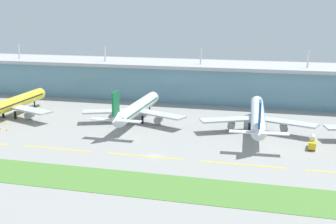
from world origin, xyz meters
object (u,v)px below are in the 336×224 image
(airliner_far_middle, at_px, (258,116))
(fuel_truck, at_px, (312,142))
(airliner_nearest, at_px, (10,104))
(safety_cone_right_wingtip, at_px, (0,129))
(safety_cone_left_wingtip, at_px, (7,130))
(airliner_near_middle, at_px, (137,109))

(airliner_far_middle, relative_size, fuel_truck, 8.80)
(fuel_truck, bearing_deg, airliner_nearest, 174.40)
(safety_cone_right_wingtip, bearing_deg, safety_cone_left_wingtip, -16.50)
(fuel_truck, height_order, safety_cone_right_wingtip, fuel_truck)
(airliner_nearest, bearing_deg, safety_cone_right_wingtip, -68.22)
(safety_cone_left_wingtip, distance_m, safety_cone_right_wingtip, 3.90)
(safety_cone_left_wingtip, bearing_deg, airliner_near_middle, 28.73)
(airliner_far_middle, bearing_deg, safety_cone_left_wingtip, -165.87)
(airliner_near_middle, relative_size, safety_cone_left_wingtip, 85.10)
(airliner_nearest, xyz_separation_m, safety_cone_right_wingtip, (7.81, -19.56, -6.10))
(airliner_far_middle, xyz_separation_m, safety_cone_left_wingtip, (-103.14, -25.97, -6.10))
(airliner_far_middle, xyz_separation_m, safety_cone_right_wingtip, (-106.88, -24.86, -6.10))
(safety_cone_right_wingtip, bearing_deg, airliner_nearest, 111.78)
(airliner_near_middle, distance_m, airliner_far_middle, 53.94)
(airliner_near_middle, xyz_separation_m, safety_cone_left_wingtip, (-49.21, -26.97, -6.09))
(airliner_near_middle, distance_m, safety_cone_right_wingtip, 59.25)
(airliner_nearest, relative_size, airliner_far_middle, 0.96)
(airliner_nearest, distance_m, safety_cone_right_wingtip, 21.92)
(safety_cone_left_wingtip, bearing_deg, safety_cone_right_wingtip, 163.50)
(airliner_nearest, relative_size, safety_cone_right_wingtip, 89.80)
(airliner_nearest, height_order, fuel_truck, airliner_nearest)
(safety_cone_left_wingtip, xyz_separation_m, safety_cone_right_wingtip, (-3.74, 1.11, 0.00))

